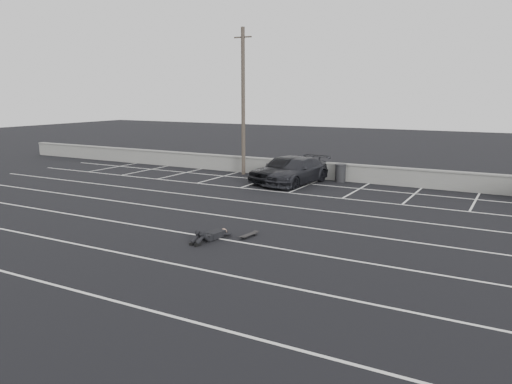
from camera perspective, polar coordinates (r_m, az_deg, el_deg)
The scene contains 9 objects.
ground at distance 19.81m, azimuth -10.12°, elevation -4.32°, with size 120.00×120.00×0.00m, color black.
seawall at distance 31.58m, azimuth 5.95°, elevation 2.62°, with size 50.00×0.45×1.06m.
stall_lines at distance 23.33m, azimuth -3.49°, elevation -1.78°, with size 36.00×20.05×0.01m.
car_left at distance 29.75m, azimuth 3.32°, elevation 2.67°, with size 1.95×4.86×1.65m, color black.
car_right at distance 29.40m, azimuth 4.61°, elevation 2.41°, with size 2.11×5.20×1.51m, color black.
utility_pole at distance 32.40m, azimuth -1.48°, elevation 10.28°, with size 1.24×0.25×9.30m.
trash_bin at distance 30.41m, azimuth 9.62°, elevation 2.18°, with size 0.89×0.89×1.07m.
person at distance 18.51m, azimuth -4.67°, elevation -4.52°, with size 1.17×2.49×0.48m, color black, non-canonical shape.
skateboard at distance 18.59m, azimuth -0.87°, elevation -4.94°, with size 0.33×0.85×0.10m.
Camera 1 is at (12.09, -14.79, 5.27)m, focal length 35.00 mm.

